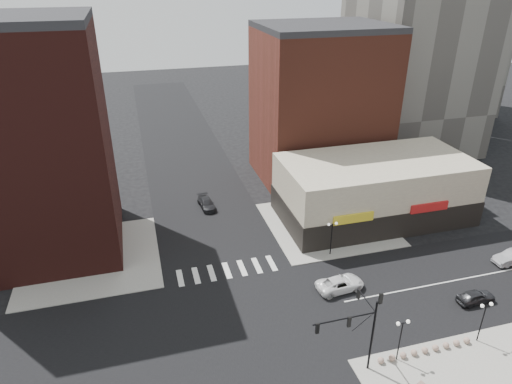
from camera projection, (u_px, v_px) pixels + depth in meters
name	position (u px, v px, depth m)	size (l,w,h in m)	color
ground	(247.00, 321.00, 42.76)	(240.00, 240.00, 0.00)	black
road_ew	(247.00, 321.00, 42.75)	(200.00, 14.00, 0.02)	black
road_ns	(247.00, 321.00, 42.75)	(14.00, 200.00, 0.02)	black
sidewalk_nw	(91.00, 258.00, 51.77)	(15.00, 15.00, 0.12)	gray
sidewalk_ne	(327.00, 224.00, 58.72)	(15.00, 15.00, 0.12)	gray
building_nw	(30.00, 147.00, 48.62)	(16.00, 15.00, 25.00)	#391512
building_ne_midrise	(320.00, 107.00, 67.89)	(18.00, 15.00, 22.00)	#602A1D
building_ne_row	(374.00, 194.00, 59.27)	(24.20, 12.20, 8.00)	#C2B99A
traffic_signal	(361.00, 322.00, 35.53)	(5.59, 3.09, 7.77)	black
street_lamp_se_a	(402.00, 330.00, 37.03)	(1.22, 0.32, 4.16)	black
street_lamp_se_b	(485.00, 313.00, 38.95)	(1.22, 0.32, 4.16)	black
street_lamp_ne	(332.00, 230.00, 51.08)	(1.22, 0.32, 4.16)	black
bollard_row	(425.00, 350.00, 38.96)	(8.95, 0.55, 0.55)	gray
white_suv	(340.00, 284.00, 46.63)	(2.32, 5.03, 1.40)	white
dark_sedan_east	(476.00, 297.00, 44.84)	(1.56, 3.88, 1.32)	black
dark_sedan_north	(207.00, 203.00, 62.51)	(1.81, 4.44, 1.29)	black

